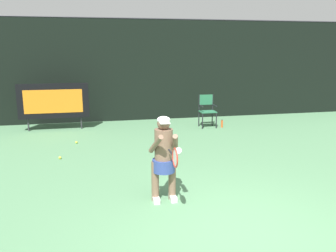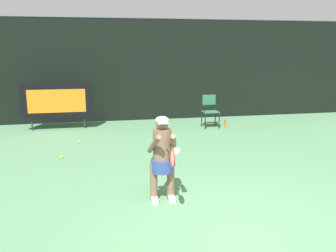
{
  "view_description": "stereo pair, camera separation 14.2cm",
  "coord_description": "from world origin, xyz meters",
  "views": [
    {
      "loc": [
        -1.98,
        -4.23,
        2.59
      ],
      "look_at": [
        -0.5,
        2.56,
        1.05
      ],
      "focal_mm": 37.38,
      "sensor_mm": 36.0,
      "label": 1
    },
    {
      "loc": [
        -1.84,
        -4.26,
        2.59
      ],
      "look_at": [
        -0.5,
        2.56,
        1.05
      ],
      "focal_mm": 37.38,
      "sensor_mm": 36.0,
      "label": 2
    }
  ],
  "objects": [
    {
      "name": "backdrop_screen",
      "position": [
        0.0,
        8.5,
        1.81
      ],
      "size": [
        18.0,
        0.12,
        3.66
      ],
      "color": "black",
      "rests_on": "ground"
    },
    {
      "name": "tennis_ball_spare",
      "position": [
        -2.81,
        4.15,
        0.03
      ],
      "size": [
        0.07,
        0.07,
        0.07
      ],
      "color": "#CCDB3D",
      "rests_on": "ground"
    },
    {
      "name": "ground",
      "position": [
        0.0,
        -0.19,
        -0.01
      ],
      "size": [
        18.0,
        22.0,
        0.03
      ],
      "color": "#56885D"
    },
    {
      "name": "tennis_ball_loose",
      "position": [
        -2.48,
        5.52,
        0.03
      ],
      "size": [
        0.07,
        0.07,
        0.07
      ],
      "color": "#CCDB3D",
      "rests_on": "ground"
    },
    {
      "name": "water_bottle",
      "position": [
        2.23,
        6.59,
        0.12
      ],
      "size": [
        0.07,
        0.07,
        0.27
      ],
      "color": "#D65C27",
      "rests_on": "ground"
    },
    {
      "name": "umpire_chair",
      "position": [
        1.75,
        6.78,
        0.62
      ],
      "size": [
        0.52,
        0.44,
        1.08
      ],
      "color": "black",
      "rests_on": "ground"
    },
    {
      "name": "tennis_player",
      "position": [
        -0.84,
        1.35,
        0.82
      ],
      "size": [
        0.52,
        0.59,
        1.49
      ],
      "color": "white",
      "rests_on": "ground"
    },
    {
      "name": "tennis_racket",
      "position": [
        -0.8,
        0.73,
        0.97
      ],
      "size": [
        0.03,
        0.6,
        0.31
      ],
      "rotation": [
        0.0,
        0.0,
        -0.17
      ],
      "color": "black"
    },
    {
      "name": "scoreboard",
      "position": [
        -3.21,
        7.4,
        0.95
      ],
      "size": [
        2.2,
        0.21,
        1.5
      ],
      "color": "black",
      "rests_on": "ground"
    }
  ]
}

